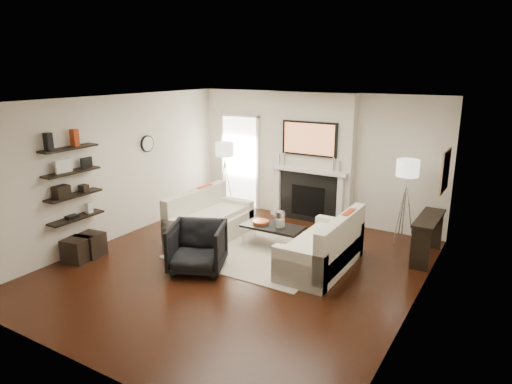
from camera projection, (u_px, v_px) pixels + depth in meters
The scene contains 71 objects.
room_envelope at pixel (236, 188), 7.13m from camera, with size 6.00×6.00×6.00m.
chimney_breast at pixel (312, 158), 9.51m from camera, with size 1.80×0.25×2.70m, color silver.
fireplace_surround at pixel (308, 198), 9.62m from camera, with size 1.30×0.02×1.04m, color black.
firebox at pixel (308, 201), 9.63m from camera, with size 0.75×0.02×0.65m, color black.
mantel_pilaster_l at pixel (277, 192), 9.94m from camera, with size 0.12×0.08×1.10m, color white.
mantel_pilaster_r at pixel (340, 202), 9.23m from camera, with size 0.12×0.08×1.10m, color white.
mantel_shelf at pixel (308, 171), 9.42m from camera, with size 1.70×0.18×0.07m, color white.
tv_body at pixel (309, 139), 9.27m from camera, with size 1.20×0.06×0.70m, color black.
tv_screen at pixel (309, 139), 9.24m from camera, with size 1.10×0.01×0.62m, color #BF723F.
candlestick_l_tall at pixel (285, 159), 9.65m from camera, with size 0.04×0.04×0.30m, color silver.
candlestick_l_short at pixel (279, 160), 9.72m from camera, with size 0.04×0.04×0.24m, color silver.
candlestick_r_tall at pixel (334, 165), 9.11m from camera, with size 0.04×0.04×0.30m, color silver.
candlestick_r_short at pixel (340, 167), 9.05m from camera, with size 0.04×0.04×0.24m, color silver.
hallway_panel at pixel (240, 162), 10.60m from camera, with size 0.90×0.02×2.10m, color white.
door_trim_l at pixel (223, 160), 10.82m from camera, with size 0.06×0.06×2.16m, color white.
door_trim_r at pixel (258, 165), 10.34m from camera, with size 0.06×0.06×2.16m, color white.
door_trim_top at pixel (240, 115), 10.29m from camera, with size 1.02×0.06×0.06m, color white.
rug at pixel (253, 253), 8.06m from camera, with size 2.60×2.00×0.01m, color #C2B59F.
loveseat_left_base at pixel (211, 228), 8.70m from camera, with size 0.85×1.80×0.42m, color beige.
loveseat_left_back at pixel (196, 210), 8.78m from camera, with size 0.18×1.80×0.80m, color beige.
loveseat_left_arm_n at pixel (183, 237), 8.01m from camera, with size 0.85×0.18×0.60m, color beige.
loveseat_left_arm_s at pixel (234, 213), 9.35m from camera, with size 0.85×0.18×0.60m, color beige.
loveseat_left_cushion at pixel (212, 216), 8.61m from camera, with size 0.63×1.44×0.10m, color beige.
pillow_left_orange at pixel (205, 196), 8.98m from camera, with size 0.10×0.42×0.42m, color #A63414.
pillow_left_charcoal at pixel (186, 204), 8.48m from camera, with size 0.10×0.40×0.40m, color black.
loveseat_right_base at pixel (321, 256), 7.43m from camera, with size 0.85×1.80×0.42m, color beige.
loveseat_right_back at pixel (341, 242), 7.19m from camera, with size 0.18×1.80×0.80m, color beige.
loveseat_right_arm_n at pixel (299, 269), 6.74m from camera, with size 0.85×0.18×0.60m, color beige.
loveseat_right_arm_s at pixel (339, 236), 8.08m from camera, with size 0.85×0.18×0.60m, color beige.
loveseat_right_cushion at pixel (318, 240), 7.39m from camera, with size 0.63×1.44×0.10m, color beige.
pillow_right_orange at pixel (348, 224), 7.38m from camera, with size 0.10×0.42×0.42m, color #A63414.
pillow_right_charcoal at pixel (334, 236), 6.89m from camera, with size 0.10×0.40×0.40m, color black.
coffee_table at pixel (273, 227), 8.23m from camera, with size 1.10×0.55×0.04m, color black.
coffee_leg_nw at pixel (243, 236), 8.35m from camera, with size 0.02×0.02×0.38m, color silver.
coffee_leg_ne at pixel (292, 247), 7.86m from camera, with size 0.02×0.02×0.38m, color silver.
coffee_leg_sw at pixel (255, 229), 8.72m from camera, with size 0.02×0.02×0.38m, color silver.
coffee_leg_se at pixel (303, 239), 8.22m from camera, with size 0.02×0.02×0.38m, color silver.
hurricane_glass at pixel (280, 220), 8.11m from camera, with size 0.17×0.17×0.30m, color white.
hurricane_candle at pixel (280, 223), 8.13m from camera, with size 0.11×0.11×0.16m, color white.
copper_bowl at pixel (261, 222), 8.34m from camera, with size 0.30×0.30×0.05m, color #D05622.
armchair at pixel (197, 245), 7.30m from camera, with size 0.84×0.79×0.86m, color black.
lamp_left_post at pixel (225, 187), 10.19m from camera, with size 0.02×0.02×1.20m, color silver.
lamp_left_shade at pixel (225, 149), 9.97m from camera, with size 0.40×0.40×0.30m, color white.
lamp_left_leg_a at pixel (229, 187), 10.14m from camera, with size 0.02×0.02×1.25m, color silver.
lamp_left_leg_b at pixel (226, 186), 10.30m from camera, with size 0.02×0.02×1.25m, color silver.
lamp_left_leg_c at pixel (221, 187), 10.14m from camera, with size 0.02×0.02×1.25m, color silver.
lamp_right_post at pixel (404, 213), 8.33m from camera, with size 0.02×0.02×1.20m, color silver.
lamp_right_shade at pixel (408, 168), 8.11m from camera, with size 0.40×0.40×0.30m, color white.
lamp_right_leg_a at pixel (410, 214), 8.28m from camera, with size 0.02×0.02×1.25m, color silver.
lamp_right_leg_b at pixel (402, 212), 8.44m from camera, with size 0.02×0.02×1.25m, color silver.
lamp_right_leg_c at pixel (399, 214), 8.28m from camera, with size 0.02×0.02×1.25m, color silver.
console_top at pixel (429, 218), 7.67m from camera, with size 0.35×1.20×0.04m, color black.
console_leg_n at pixel (420, 250), 7.31m from camera, with size 0.30×0.04×0.71m, color black.
console_leg_s at pixel (433, 229), 8.22m from camera, with size 0.30×0.04×0.71m, color black.
wall_art at pixel (445, 171), 7.42m from camera, with size 0.03×0.70×0.70m, color tan.
shelf_bottom at pixel (76, 218), 7.78m from camera, with size 0.25×1.00×0.04m, color black.
shelf_lower at pixel (74, 195), 7.67m from camera, with size 0.25×1.00×0.04m, color black.
shelf_upper at pixel (71, 172), 7.57m from camera, with size 0.25×1.00×0.04m, color black.
shelf_top at pixel (69, 148), 7.46m from camera, with size 0.25×1.00×0.04m, color black.
decor_magfile_a at pixel (48, 142), 7.13m from camera, with size 0.12×0.10×0.28m, color black.
decor_magfile_b at pixel (75, 138), 7.53m from camera, with size 0.12×0.10×0.28m, color #A63414.
decor_frame_a at pixel (64, 166), 7.42m from camera, with size 0.04×0.30×0.22m, color white.
decor_frame_b at pixel (86, 162), 7.80m from camera, with size 0.04×0.22×0.18m, color black.
decor_wine_rack at pixel (61, 192), 7.45m from camera, with size 0.18×0.25×0.20m, color black.
decor_box_small at pixel (84, 188), 7.82m from camera, with size 0.15×0.12×0.12m, color black.
decor_books at pixel (72, 217), 7.70m from camera, with size 0.14×0.20×0.05m, color black.
decor_box_tall at pixel (89, 208), 7.97m from camera, with size 0.10×0.10×0.18m, color white.
clock_rim at pixel (147, 144), 9.14m from camera, with size 0.34×0.34×0.04m, color black.
clock_face at pixel (148, 144), 9.13m from camera, with size 0.29×0.29×0.01m, color white.
ottoman_near at pixel (91, 245), 7.93m from camera, with size 0.40×0.40×0.40m, color black.
ottoman_far at pixel (77, 250), 7.70m from camera, with size 0.40×0.40×0.40m, color black.
Camera 1 is at (3.81, -5.75, 3.18)m, focal length 32.00 mm.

